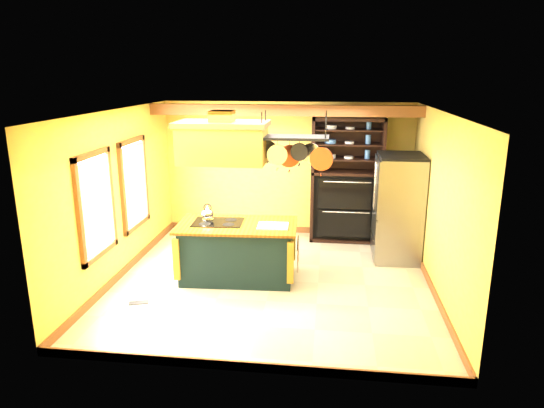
% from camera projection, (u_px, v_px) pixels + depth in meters
% --- Properties ---
extents(floor, '(5.00, 5.00, 0.00)m').
position_uv_depth(floor, '(272.00, 280.00, 7.84)').
color(floor, beige).
rests_on(floor, ground).
extents(ceiling, '(5.00, 5.00, 0.00)m').
position_uv_depth(ceiling, '(272.00, 111.00, 7.13)').
color(ceiling, white).
rests_on(ceiling, wall_back).
extents(wall_back, '(5.00, 0.02, 2.70)m').
position_uv_depth(wall_back, '(287.00, 169.00, 9.88)').
color(wall_back, '#E7B354').
rests_on(wall_back, floor).
extents(wall_front, '(5.00, 0.02, 2.70)m').
position_uv_depth(wall_front, '(244.00, 260.00, 5.09)').
color(wall_front, '#E7B354').
rests_on(wall_front, floor).
extents(wall_left, '(0.02, 5.00, 2.70)m').
position_uv_depth(wall_left, '(118.00, 195.00, 7.78)').
color(wall_left, '#E7B354').
rests_on(wall_left, floor).
extents(wall_right, '(0.02, 5.00, 2.70)m').
position_uv_depth(wall_right, '(439.00, 205.00, 7.19)').
color(wall_right, '#E7B354').
rests_on(wall_right, floor).
extents(ceiling_beam, '(5.00, 0.15, 0.20)m').
position_uv_depth(ceiling_beam, '(284.00, 110.00, 8.79)').
color(ceiling_beam, brown).
rests_on(ceiling_beam, ceiling).
extents(window_near, '(0.06, 1.06, 1.56)m').
position_uv_depth(window_near, '(97.00, 205.00, 7.00)').
color(window_near, brown).
rests_on(window_near, wall_left).
extents(window_far, '(0.06, 1.06, 1.56)m').
position_uv_depth(window_far, '(135.00, 184.00, 8.34)').
color(window_far, brown).
rests_on(window_far, wall_left).
extents(kitchen_island, '(1.95, 1.14, 1.11)m').
position_uv_depth(kitchen_island, '(237.00, 251.00, 7.84)').
color(kitchen_island, black).
rests_on(kitchen_island, floor).
extents(range_hood, '(1.40, 0.79, 0.80)m').
position_uv_depth(range_hood, '(223.00, 141.00, 7.39)').
color(range_hood, '#A37F28').
rests_on(range_hood, ceiling).
extents(pot_rack, '(1.13, 0.52, 0.86)m').
position_uv_depth(pot_rack, '(295.00, 146.00, 7.28)').
color(pot_rack, black).
rests_on(pot_rack, ceiling).
extents(refrigerator, '(0.80, 0.94, 1.85)m').
position_uv_depth(refrigerator, '(397.00, 210.00, 8.58)').
color(refrigerator, gray).
rests_on(refrigerator, floor).
extents(hutch, '(1.38, 0.62, 2.44)m').
position_uv_depth(hutch, '(346.00, 194.00, 9.60)').
color(hutch, black).
rests_on(hutch, floor).
extents(floor_register, '(0.30, 0.20, 0.01)m').
position_uv_depth(floor_register, '(139.00, 303.00, 7.07)').
color(floor_register, black).
rests_on(floor_register, floor).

